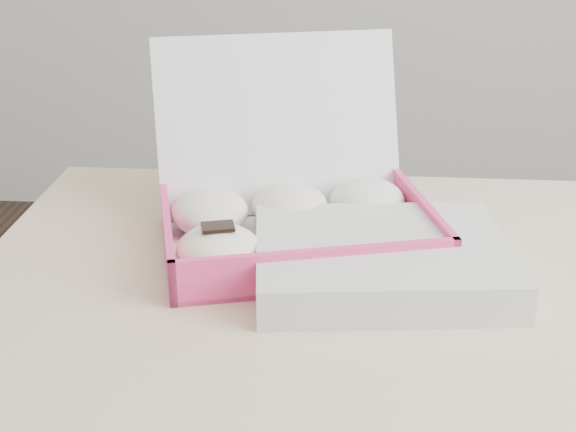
{
  "coord_description": "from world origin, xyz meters",
  "views": [
    {
      "loc": [
        -0.17,
        -0.74,
        1.18
      ],
      "look_at": [
        -0.24,
        0.15,
        0.79
      ],
      "focal_mm": 50.0,
      "sensor_mm": 36.0,
      "label": 1
    }
  ],
  "objects": [
    {
      "name": "table",
      "position": [
        0.0,
        0.0,
        0.67
      ],
      "size": [
        1.2,
        0.8,
        0.75
      ],
      "color": "#D1AF89",
      "rests_on": "ground"
    },
    {
      "name": "donut_box",
      "position": [
        -0.23,
        0.16,
        0.79
      ],
      "size": [
        0.39,
        0.37,
        0.23
      ],
      "rotation": [
        0.0,
        0.0,
        0.26
      ],
      "color": "white",
      "rests_on": "table"
    },
    {
      "name": "newspapers",
      "position": [
        -0.13,
        0.07,
        0.77
      ],
      "size": [
        0.3,
        0.25,
        0.04
      ],
      "primitive_type": "cube",
      "rotation": [
        0.0,
        0.0,
        0.11
      ],
      "color": "silver",
      "rests_on": "table"
    }
  ]
}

